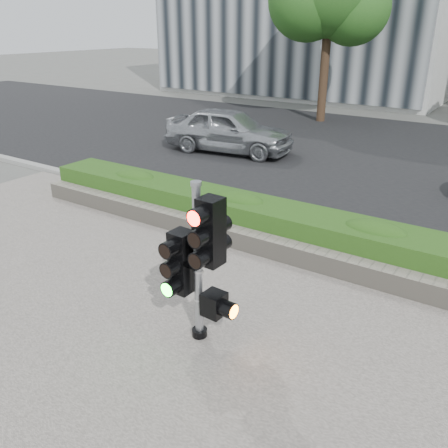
# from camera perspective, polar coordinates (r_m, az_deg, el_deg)

# --- Properties ---
(ground) EXTENTS (120.00, 120.00, 0.00)m
(ground) POSITION_cam_1_polar(r_m,az_deg,el_deg) (7.15, -0.89, -9.94)
(ground) COLOR #51514C
(ground) RESTS_ON ground
(sidewalk) EXTENTS (16.00, 11.00, 0.03)m
(sidewalk) POSITION_cam_1_polar(r_m,az_deg,el_deg) (5.71, -16.25, -20.87)
(sidewalk) COLOR #9E9389
(sidewalk) RESTS_ON ground
(road) EXTENTS (60.00, 13.00, 0.02)m
(road) POSITION_cam_1_polar(r_m,az_deg,el_deg) (15.81, 20.23, 7.35)
(road) COLOR black
(road) RESTS_ON ground
(curb) EXTENTS (60.00, 0.25, 0.12)m
(curb) POSITION_cam_1_polar(r_m,az_deg,el_deg) (9.58, 9.82, -0.93)
(curb) COLOR gray
(curb) RESTS_ON ground
(stone_wall) EXTENTS (12.00, 0.32, 0.34)m
(stone_wall) POSITION_cam_1_polar(r_m,az_deg,el_deg) (8.49, 6.38, -2.92)
(stone_wall) COLOR gray
(stone_wall) RESTS_ON sidewalk
(hedge) EXTENTS (12.00, 1.00, 0.68)m
(hedge) POSITION_cam_1_polar(r_m,az_deg,el_deg) (8.95, 8.36, -0.42)
(hedge) COLOR #428228
(hedge) RESTS_ON sidewalk
(traffic_signal) EXTENTS (0.75, 0.56, 2.16)m
(traffic_signal) POSITION_cam_1_polar(r_m,az_deg,el_deg) (5.91, -2.76, -3.80)
(traffic_signal) COLOR black
(traffic_signal) RESTS_ON sidewalk
(car_silver) EXTENTS (4.34, 2.22, 1.41)m
(car_silver) POSITION_cam_1_polar(r_m,az_deg,el_deg) (15.54, 0.63, 11.23)
(car_silver) COLOR #A4A7AB
(car_silver) RESTS_ON road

